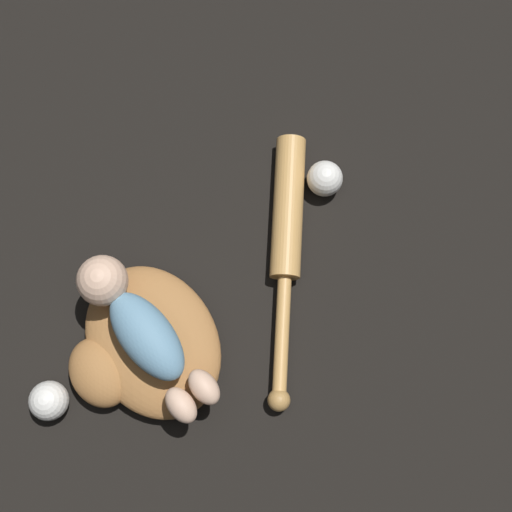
{
  "coord_description": "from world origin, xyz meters",
  "views": [
    {
      "loc": [
        -0.22,
        -0.07,
        1.43
      ],
      "look_at": [
        0.05,
        -0.27,
        0.07
      ],
      "focal_mm": 50.0,
      "sensor_mm": 36.0,
      "label": 1
    }
  ],
  "objects_px": {
    "baby_figure": "(138,325)",
    "baseball_bat": "(287,235)",
    "baseball_glove": "(144,346)",
    "baseball_spare": "(49,401)",
    "baseball": "(325,179)"
  },
  "relations": [
    {
      "from": "baseball_glove",
      "to": "baby_figure",
      "type": "xyz_separation_m",
      "value": [
        0.02,
        -0.02,
        0.08
      ]
    },
    {
      "from": "baby_figure",
      "to": "baseball",
      "type": "height_order",
      "value": "baby_figure"
    },
    {
      "from": "baby_figure",
      "to": "baseball",
      "type": "distance_m",
      "value": 0.49
    },
    {
      "from": "baseball_spare",
      "to": "baseball",
      "type": "bearing_deg",
      "value": -86.79
    },
    {
      "from": "baby_figure",
      "to": "baseball_bat",
      "type": "xyz_separation_m",
      "value": [
        -0.01,
        -0.34,
        -0.09
      ]
    },
    {
      "from": "baseball_glove",
      "to": "baseball_bat",
      "type": "xyz_separation_m",
      "value": [
        0.01,
        -0.36,
        -0.01
      ]
    },
    {
      "from": "baseball_glove",
      "to": "baseball_spare",
      "type": "relative_size",
      "value": 4.45
    },
    {
      "from": "baseball_glove",
      "to": "baseball_spare",
      "type": "bearing_deg",
      "value": 83.48
    },
    {
      "from": "baseball_glove",
      "to": "baby_figure",
      "type": "relative_size",
      "value": 0.95
    },
    {
      "from": "baseball_bat",
      "to": "baseball_glove",
      "type": "bearing_deg",
      "value": 92.24
    },
    {
      "from": "baseball_bat",
      "to": "baseball_spare",
      "type": "bearing_deg",
      "value": 89.05
    },
    {
      "from": "baby_figure",
      "to": "baseball_spare",
      "type": "xyz_separation_m",
      "value": [
        -0.0,
        0.22,
        -0.08
      ]
    },
    {
      "from": "baby_figure",
      "to": "baseball_bat",
      "type": "bearing_deg",
      "value": -91.8
    },
    {
      "from": "baby_figure",
      "to": "baseball_bat",
      "type": "relative_size",
      "value": 0.79
    },
    {
      "from": "baby_figure",
      "to": "baseball",
      "type": "xyz_separation_m",
      "value": [
        0.04,
        -0.48,
        -0.08
      ]
    }
  ]
}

